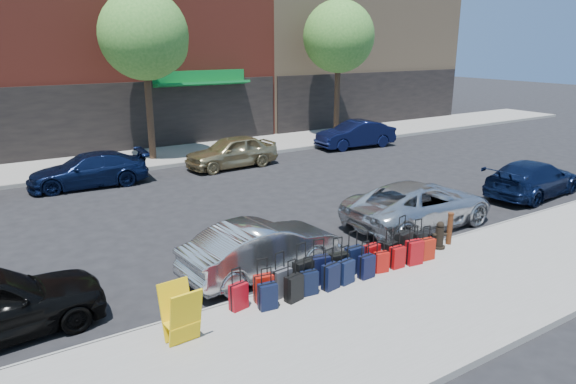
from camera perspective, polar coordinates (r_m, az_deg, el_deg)
ground at (r=15.55m, az=-5.35°, el=-3.45°), size 120.00×120.00×0.00m
sidewalk_near at (r=10.66m, az=11.41°, el=-13.05°), size 60.00×4.00×0.15m
sidewalk_far at (r=24.54m, az=-16.21°, el=3.52°), size 60.00×4.00×0.15m
curb_near at (r=12.01m, az=4.68°, el=-9.24°), size 60.00×0.08×0.15m
curb_far at (r=22.65m, az=-14.72°, el=2.60°), size 60.00×0.08×0.15m
tree_center at (r=23.69m, az=-15.36°, el=16.19°), size 3.80×3.80×7.27m
tree_right at (r=28.71m, az=5.88°, el=16.60°), size 3.80×3.80×7.27m
suitcase_front_0 at (r=10.38m, az=-5.51°, el=-11.46°), size 0.39×0.26×0.87m
suitcase_front_1 at (r=10.61m, az=-2.72°, el=-10.62°), size 0.41×0.26×0.93m
suitcase_front_2 at (r=10.81m, az=-0.70°, el=-10.01°), size 0.42×0.27×0.97m
suitcase_front_3 at (r=11.09m, az=1.70°, el=-9.17°), size 0.45×0.29×1.03m
suitcase_front_4 at (r=11.33m, az=3.55°, el=-8.64°), size 0.46×0.30×1.02m
suitcase_front_5 at (r=11.59m, az=5.65°, el=-8.18°), size 0.42×0.26×0.97m
suitcase_front_6 at (r=11.91m, az=7.36°, el=-7.48°), size 0.42×0.24×1.01m
suitcase_front_7 at (r=12.24m, az=9.28°, el=-7.04°), size 0.39×0.24×0.91m
suitcase_front_8 at (r=12.53m, az=11.26°, el=-6.65°), size 0.39×0.26×0.86m
suitcase_front_9 at (r=12.87m, az=12.69°, el=-5.78°), size 0.49×0.33×1.08m
suitcase_front_10 at (r=13.28m, az=14.32°, el=-5.47°), size 0.38×0.23×0.89m
suitcase_back_1 at (r=10.35m, az=-2.27°, el=-11.50°), size 0.38×0.25×0.86m
suitcase_back_2 at (r=10.64m, az=0.66°, el=-10.62°), size 0.41×0.29×0.89m
suitcase_back_3 at (r=10.90m, az=2.38°, el=-10.03°), size 0.37×0.24×0.83m
suitcase_back_4 at (r=11.14m, az=4.77°, el=-9.34°), size 0.41×0.28×0.91m
suitcase_back_5 at (r=11.42m, az=6.47°, el=-8.79°), size 0.39×0.26×0.86m
suitcase_back_6 at (r=11.73m, az=8.71°, el=-8.19°), size 0.37×0.23×0.86m
suitcase_back_7 at (r=12.07m, az=10.31°, el=-7.65°), size 0.36×0.25×0.78m
suitcase_back_8 at (r=12.35m, az=12.03°, el=-7.10°), size 0.36×0.22×0.84m
suitcase_back_9 at (r=12.63m, az=13.84°, el=-6.53°), size 0.42×0.27×0.94m
suitcase_back_10 at (r=12.98m, az=15.19°, el=-6.13°), size 0.37×0.24×0.85m
fire_hydrant at (r=13.73m, az=16.48°, el=-4.68°), size 0.37×0.32×0.72m
bollard at (r=14.03m, az=17.53°, el=-3.84°), size 0.16×0.16×0.86m
display_rack at (r=9.42m, az=-11.81°, el=-13.16°), size 0.62×0.68×1.04m
car_near_1 at (r=12.01m, az=-2.96°, el=-6.27°), size 3.98×1.72×1.27m
car_near_2 at (r=15.56m, az=14.39°, el=-1.33°), size 4.80×2.27×1.32m
car_near_3 at (r=19.99m, az=25.58°, el=1.36°), size 4.49×2.17×1.26m
car_far_1 at (r=20.66m, az=-21.29°, el=2.29°), size 4.44×2.08×1.25m
car_far_2 at (r=22.34m, az=-6.28°, el=4.48°), size 4.12×1.83×1.38m
car_far_3 at (r=26.73m, az=7.51°, el=6.38°), size 4.27×1.84×1.37m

